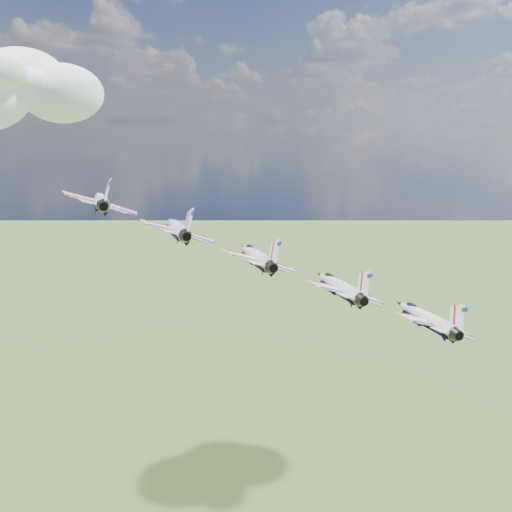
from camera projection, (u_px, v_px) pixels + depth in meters
cloud_far at (18, 86)px, 247.31m from camera, size 65.88×51.77×25.88m
jet_0 at (101, 200)px, 80.78m from camera, size 15.10×17.36×7.30m
jet_1 at (177, 227)px, 79.18m from camera, size 15.10×17.36×7.30m
jet_2 at (256, 256)px, 77.57m from camera, size 15.10×17.36×7.30m
jet_3 at (339, 286)px, 75.97m from camera, size 15.10×17.36×7.30m
jet_4 at (425, 317)px, 74.37m from camera, size 15.10×17.36×7.30m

